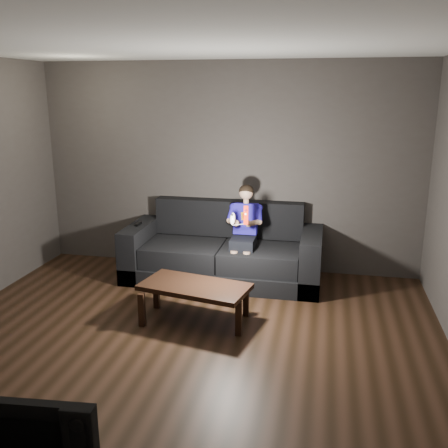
# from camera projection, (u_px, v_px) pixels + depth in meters

# --- Properties ---
(floor) EXTENTS (5.00, 5.00, 0.00)m
(floor) POSITION_uv_depth(u_px,v_px,m) (173.00, 358.00, 4.49)
(floor) COLOR black
(floor) RESTS_ON ground
(back_wall) EXTENTS (5.00, 0.04, 2.70)m
(back_wall) POSITION_uv_depth(u_px,v_px,m) (228.00, 168.00, 6.50)
(back_wall) COLOR #3F3936
(back_wall) RESTS_ON ground
(ceiling) EXTENTS (5.00, 5.00, 0.02)m
(ceiling) POSITION_uv_depth(u_px,v_px,m) (163.00, 40.00, 3.78)
(ceiling) COLOR silver
(ceiling) RESTS_ON back_wall
(sofa) EXTENTS (2.44, 1.05, 0.94)m
(sofa) POSITION_uv_depth(u_px,v_px,m) (224.00, 255.00, 6.33)
(sofa) COLOR black
(sofa) RESTS_ON floor
(child) EXTENTS (0.43, 0.53, 1.06)m
(child) POSITION_uv_depth(u_px,v_px,m) (245.00, 224.00, 6.09)
(child) COLOR black
(child) RESTS_ON sofa
(wii_remote_red) EXTENTS (0.06, 0.09, 0.22)m
(wii_remote_red) POSITION_uv_depth(u_px,v_px,m) (246.00, 215.00, 5.63)
(wii_remote_red) COLOR red
(wii_remote_red) RESTS_ON child
(nunchuk_white) EXTENTS (0.07, 0.10, 0.15)m
(nunchuk_white) POSITION_uv_depth(u_px,v_px,m) (233.00, 219.00, 5.68)
(nunchuk_white) COLOR white
(nunchuk_white) RESTS_ON child
(wii_remote_black) EXTENTS (0.04, 0.16, 0.03)m
(wii_remote_black) POSITION_uv_depth(u_px,v_px,m) (138.00, 224.00, 6.37)
(wii_remote_black) COLOR black
(wii_remote_black) RESTS_ON sofa
(coffee_table) EXTENTS (1.19, 0.76, 0.40)m
(coffee_table) POSITION_uv_depth(u_px,v_px,m) (195.00, 289.00, 5.13)
(coffee_table) COLOR black
(coffee_table) RESTS_ON floor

